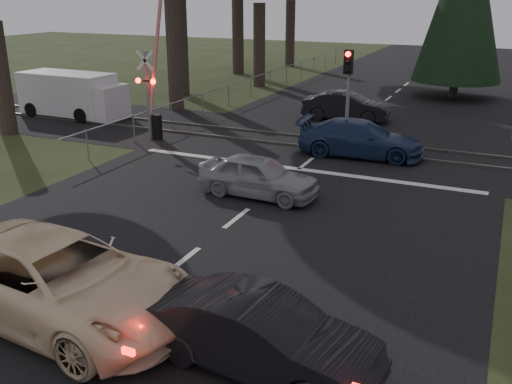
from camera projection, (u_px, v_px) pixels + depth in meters
The scene contains 15 objects.
ground at pixel (182, 261), 13.80m from camera, with size 120.00×120.00×0.00m, color #273116.
road at pixel (314, 157), 22.40m from camera, with size 14.00×100.00×0.01m, color black.
rail_corridor at pixel (330, 145), 24.12m from camera, with size 120.00×8.00×0.01m, color black.
stop_line at pixel (299, 169), 20.85m from camera, with size 13.00×0.35×0.00m, color silver.
rail_near at pixel (324, 148), 23.42m from camera, with size 120.00×0.12×0.10m, color #59544C.
rail_far at pixel (335, 140), 24.79m from camera, with size 120.00×0.12×0.10m, color #59544C.
crossing_signal at pixel (153, 93), 24.33m from camera, with size 1.62×0.38×6.96m.
traffic_signal_center at pixel (348, 84), 21.66m from camera, with size 0.32×0.48×4.10m.
fence_left at pixel (261, 93), 36.15m from camera, with size 0.10×36.00×1.20m, color slate, non-canonical shape.
cream_coupe at pixel (59, 280), 11.18m from camera, with size 2.77×6.01×1.67m, color #FFE4B6.
dark_hatchback at pixel (261, 335), 9.66m from camera, with size 1.44×4.14×1.36m, color black.
silver_car at pixel (258, 176), 17.96m from camera, with size 1.56×3.87×1.32m, color #929399.
blue_sedan at pixel (360, 139), 22.30m from camera, with size 1.98×4.86×1.41m, color navy.
dark_car_far at pixel (346, 106), 28.40m from camera, with size 1.50×4.29×1.41m, color black.
white_van at pixel (75, 95), 29.10m from camera, with size 5.74×2.35×2.22m.
Camera 1 is at (6.71, -10.62, 6.21)m, focal length 40.00 mm.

